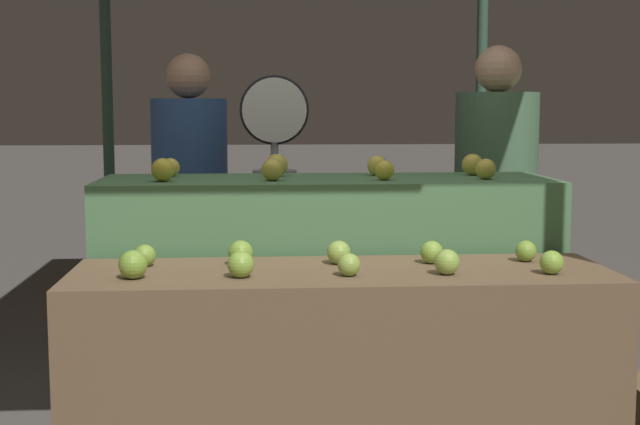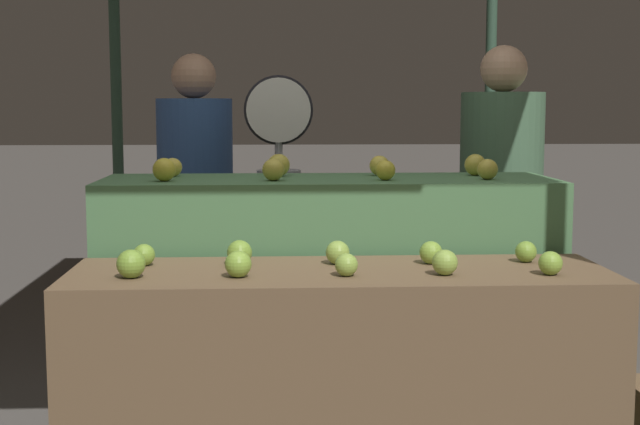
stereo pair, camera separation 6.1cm
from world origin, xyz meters
name	(u,v)px [view 2 (the right image)]	position (x,y,z in m)	size (l,w,h in m)	color
display_counter_front	(340,402)	(0.00, 0.00, 0.44)	(1.72, 0.55, 0.87)	brown
display_counter_back	(328,321)	(0.00, 0.60, 0.56)	(1.72, 0.55, 1.12)	#4C7A4C
apple_front_0	(131,264)	(-0.64, -0.10, 0.91)	(0.09, 0.09, 0.09)	#7AA338
apple_front_1	(238,264)	(-0.32, -0.10, 0.91)	(0.08, 0.08, 0.08)	#84AD3D
apple_front_2	(346,265)	(0.01, -0.10, 0.91)	(0.07, 0.07, 0.07)	#8EB247
apple_front_3	(445,262)	(0.32, -0.10, 0.91)	(0.08, 0.08, 0.08)	#8EB247
apple_front_4	(550,263)	(0.64, -0.12, 0.91)	(0.07, 0.07, 0.07)	#84AD3D
apple_front_5	(144,255)	(-0.63, 0.11, 0.91)	(0.07, 0.07, 0.07)	#7AA338
apple_front_6	(240,253)	(-0.32, 0.11, 0.91)	(0.08, 0.08, 0.08)	#7AA338
apple_front_7	(337,252)	(0.00, 0.11, 0.91)	(0.08, 0.08, 0.08)	#8EB247
apple_front_8	(431,253)	(0.31, 0.10, 0.91)	(0.08, 0.08, 0.08)	#84AD3D
apple_front_9	(526,252)	(0.63, 0.11, 0.91)	(0.07, 0.07, 0.07)	#7AA338
apple_back_0	(164,170)	(-0.61, 0.49, 1.16)	(0.09, 0.09, 0.09)	gold
apple_back_1	(273,170)	(-0.21, 0.49, 1.16)	(0.08, 0.08, 0.08)	gold
apple_back_2	(385,170)	(0.21, 0.49, 1.15)	(0.07, 0.07, 0.07)	gold
apple_back_3	(488,169)	(0.59, 0.50, 1.16)	(0.08, 0.08, 0.08)	gold
apple_back_4	(173,167)	(-0.60, 0.71, 1.15)	(0.07, 0.07, 0.07)	yellow
apple_back_5	(279,165)	(-0.19, 0.71, 1.16)	(0.09, 0.09, 0.09)	gold
apple_back_6	(379,166)	(0.21, 0.72, 1.16)	(0.08, 0.08, 0.08)	yellow
apple_back_7	(475,165)	(0.59, 0.70, 1.16)	(0.09, 0.09, 0.09)	gold
produce_scale	(279,165)	(-0.19, 1.25, 1.13)	(0.31, 0.20, 1.53)	#99999E
person_vendor_at_scale	(196,198)	(-0.59, 1.56, 0.94)	(0.40, 0.40, 1.64)	#2D2D38
person_customer_left	(501,197)	(0.88, 1.39, 0.96)	(0.52, 0.52, 1.68)	#2D2D38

